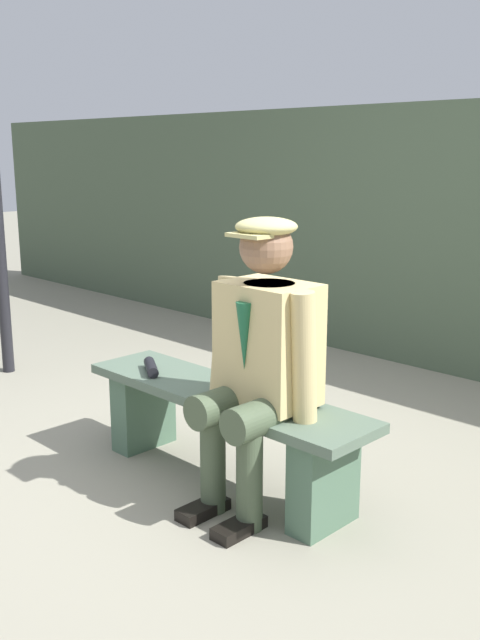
{
  "coord_description": "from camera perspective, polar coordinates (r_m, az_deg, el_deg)",
  "views": [
    {
      "loc": [
        -2.27,
        2.17,
        1.52
      ],
      "look_at": [
        -0.11,
        0.0,
        0.8
      ],
      "focal_mm": 40.42,
      "sensor_mm": 36.0,
      "label": 1
    }
  ],
  "objects": [
    {
      "name": "ground_plane",
      "position": [
        3.49,
        -1.36,
        -12.6
      ],
      "size": [
        30.0,
        30.0,
        0.0
      ],
      "primitive_type": "plane",
      "color": "gray"
    },
    {
      "name": "bench",
      "position": [
        3.37,
        -1.39,
        -8.03
      ],
      "size": [
        1.56,
        0.38,
        0.45
      ],
      "color": "#526554",
      "rests_on": "ground"
    },
    {
      "name": "seated_man",
      "position": [
        3.02,
        1.6,
        -2.73
      ],
      "size": [
        0.57,
        0.55,
        1.26
      ],
      "color": "tan",
      "rests_on": "ground"
    },
    {
      "name": "rolled_magazine",
      "position": [
        3.59,
        -7.05,
        -3.74
      ],
      "size": [
        0.2,
        0.16,
        0.05
      ],
      "primitive_type": "cylinder",
      "rotation": [
        0.0,
        1.57,
        -0.57
      ],
      "color": "black",
      "rests_on": "bench"
    },
    {
      "name": "stadium_wall",
      "position": [
        5.12,
        18.2,
        5.88
      ],
      "size": [
        12.0,
        0.24,
        1.85
      ],
      "primitive_type": "cube",
      "color": "#445440",
      "rests_on": "ground"
    }
  ]
}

